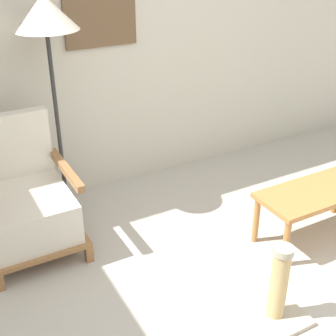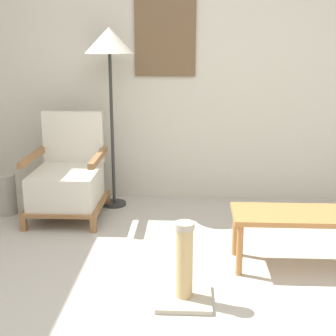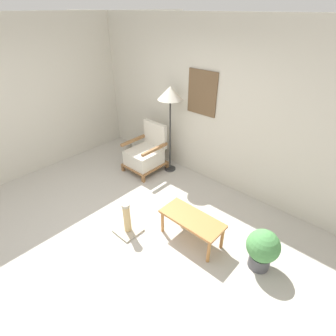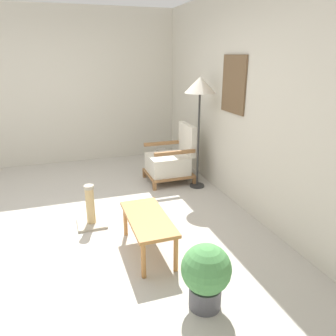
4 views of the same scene
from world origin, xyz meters
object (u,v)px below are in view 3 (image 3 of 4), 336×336
(floor_lamp, at_px, (170,97))
(scratching_post, at_px, (127,223))
(coffee_table, at_px, (192,221))
(potted_plant, at_px, (262,248))
(vase, at_px, (128,151))
(armchair, at_px, (146,154))

(floor_lamp, height_order, scratching_post, floor_lamp)
(floor_lamp, distance_m, scratching_post, 2.21)
(coffee_table, distance_m, potted_plant, 0.92)
(scratching_post, bearing_deg, coffee_table, 33.12)
(floor_lamp, bearing_deg, potted_plant, -22.20)
(coffee_table, distance_m, vase, 2.53)
(vase, bearing_deg, armchair, -2.23)
(coffee_table, xyz_separation_m, scratching_post, (-0.75, -0.49, -0.17))
(armchair, distance_m, scratching_post, 1.72)
(vase, distance_m, scratching_post, 2.13)
(floor_lamp, distance_m, vase, 1.60)
(vase, distance_m, potted_plant, 3.33)
(floor_lamp, height_order, coffee_table, floor_lamp)
(potted_plant, distance_m, scratching_post, 1.80)
(armchair, height_order, coffee_table, armchair)
(vase, xyz_separation_m, scratching_post, (1.62, -1.38, -0.01))
(coffee_table, relative_size, scratching_post, 1.72)
(floor_lamp, distance_m, coffee_table, 2.17)
(potted_plant, bearing_deg, armchair, 166.42)
(potted_plant, bearing_deg, coffee_table, -166.30)
(coffee_table, bearing_deg, vase, 159.41)
(floor_lamp, bearing_deg, scratching_post, -67.44)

